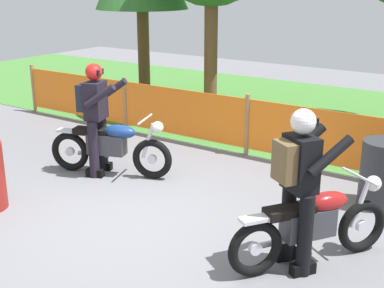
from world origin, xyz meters
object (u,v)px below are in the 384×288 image
(rider_trailing, at_px, (96,113))
(spare_drum, at_px, (383,174))
(rider_lead, at_px, (299,181))
(motorcycle_lead, at_px, (313,225))
(motorcycle_trailing, at_px, (111,146))

(rider_trailing, xyz_separation_m, spare_drum, (3.90, 1.21, -0.51))
(rider_lead, distance_m, spare_drum, 2.15)
(motorcycle_lead, bearing_deg, motorcycle_trailing, 111.74)
(motorcycle_lead, height_order, spare_drum, motorcycle_lead)
(rider_trailing, distance_m, spare_drum, 4.11)
(rider_lead, height_order, spare_drum, rider_lead)
(spare_drum, bearing_deg, motorcycle_lead, -96.14)
(motorcycle_trailing, xyz_separation_m, spare_drum, (3.69, 1.14, -0.01))
(motorcycle_lead, distance_m, rider_lead, 0.55)
(motorcycle_trailing, bearing_deg, motorcycle_lead, -31.16)
(rider_lead, bearing_deg, motorcycle_lead, 0.51)
(motorcycle_lead, relative_size, motorcycle_trailing, 0.87)
(spare_drum, bearing_deg, rider_trailing, -162.71)
(rider_lead, relative_size, spare_drum, 1.92)
(rider_trailing, bearing_deg, motorcycle_trailing, 0.51)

